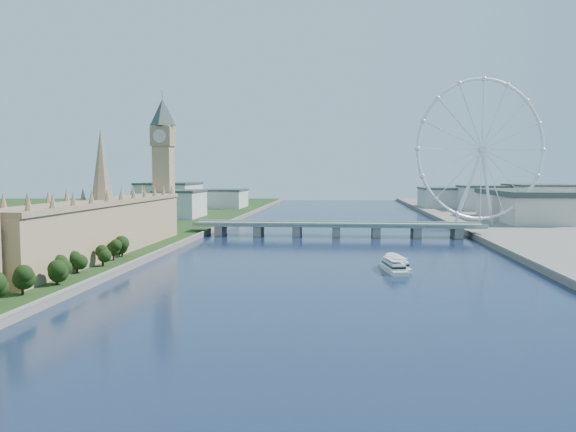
# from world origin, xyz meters

# --- Properties ---
(ground) EXTENTS (2000.00, 2000.00, 0.00)m
(ground) POSITION_xyz_m (0.00, 0.00, 0.00)
(ground) COLOR #1C334E
(ground) RESTS_ON ground
(tree_row) EXTENTS (7.44, 199.44, 19.46)m
(tree_row) POSITION_xyz_m (-113.00, 66.00, 9.01)
(tree_row) COLOR black
(tree_row) RESTS_ON ground
(parliament_range) EXTENTS (24.00, 200.00, 70.00)m
(parliament_range) POSITION_xyz_m (-128.00, 170.00, 18.48)
(parliament_range) COLOR tan
(parliament_range) RESTS_ON ground
(big_ben) EXTENTS (20.02, 20.02, 110.00)m
(big_ben) POSITION_xyz_m (-128.00, 278.00, 66.57)
(big_ben) COLOR tan
(big_ben) RESTS_ON ground
(westminster_bridge) EXTENTS (220.00, 22.00, 9.50)m
(westminster_bridge) POSITION_xyz_m (0.00, 300.00, 6.63)
(westminster_bridge) COLOR gray
(westminster_bridge) RESTS_ON ground
(london_eye) EXTENTS (113.60, 39.12, 124.30)m
(london_eye) POSITION_xyz_m (119.98, 355.08, 67.52)
(london_eye) COLOR silver
(london_eye) RESTS_ON ground
(county_hall) EXTENTS (54.00, 144.00, 35.00)m
(county_hall) POSITION_xyz_m (175.00, 430.00, 0.00)
(county_hall) COLOR beige
(county_hall) RESTS_ON ground
(city_skyline) EXTENTS (505.00, 280.00, 32.00)m
(city_skyline) POSITION_xyz_m (39.22, 560.08, 16.96)
(city_skyline) COLOR beige
(city_skyline) RESTS_ON ground
(tour_boat_near) EXTENTS (14.01, 32.84, 7.06)m
(tour_boat_near) POSITION_xyz_m (31.52, 153.94, 0.00)
(tour_boat_near) COLOR silver
(tour_boat_near) RESTS_ON ground
(tour_boat_far) EXTENTS (12.94, 31.54, 6.78)m
(tour_boat_far) POSITION_xyz_m (29.65, 146.51, 0.00)
(tour_boat_far) COLOR silver
(tour_boat_far) RESTS_ON ground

